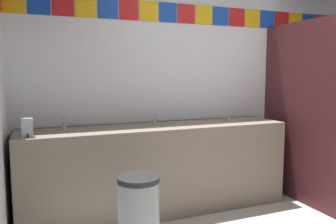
% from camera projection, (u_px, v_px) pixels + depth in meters
% --- Properties ---
extents(wall_back, '(4.37, 0.09, 2.55)m').
position_uv_depth(wall_back, '(209.00, 86.00, 4.00)').
color(wall_back, silver).
rests_on(wall_back, ground_plane).
extents(vanity_counter, '(2.73, 0.58, 0.90)m').
position_uv_depth(vanity_counter, '(158.00, 167.00, 3.51)').
color(vanity_counter, gray).
rests_on(vanity_counter, ground_plane).
extents(faucet_left, '(0.04, 0.10, 0.14)m').
position_uv_depth(faucet_left, '(64.00, 124.00, 3.20)').
color(faucet_left, silver).
rests_on(faucet_left, vanity_counter).
extents(faucet_center, '(0.04, 0.10, 0.14)m').
position_uv_depth(faucet_center, '(155.00, 119.00, 3.53)').
color(faucet_center, silver).
rests_on(faucet_center, vanity_counter).
extents(faucet_right, '(0.04, 0.10, 0.14)m').
position_uv_depth(faucet_right, '(230.00, 115.00, 3.87)').
color(faucet_right, silver).
rests_on(faucet_right, vanity_counter).
extents(soap_dispenser, '(0.09, 0.09, 0.16)m').
position_uv_depth(soap_dispenser, '(27.00, 128.00, 2.84)').
color(soap_dispenser, '#B7BABF').
rests_on(soap_dispenser, vanity_counter).
extents(stall_divider, '(0.92, 1.33, 1.99)m').
position_uv_depth(stall_divider, '(335.00, 115.00, 3.50)').
color(stall_divider, '#471E23').
rests_on(stall_divider, ground_plane).
extents(toilet, '(0.39, 0.49, 0.74)m').
position_uv_depth(toilet, '(321.00, 167.00, 4.08)').
color(toilet, white).
rests_on(toilet, ground_plane).
extents(trash_bin, '(0.32, 0.32, 0.66)m').
position_uv_depth(trash_bin, '(139.00, 218.00, 2.58)').
color(trash_bin, '#999EA3').
rests_on(trash_bin, ground_plane).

